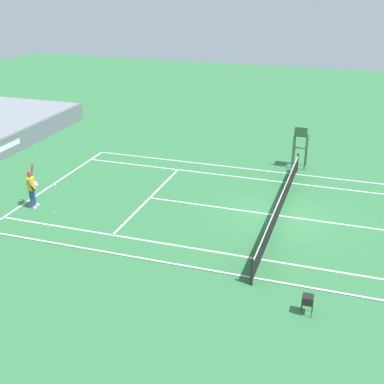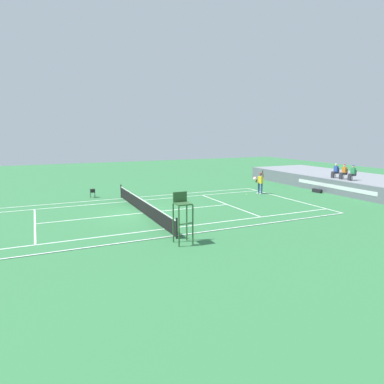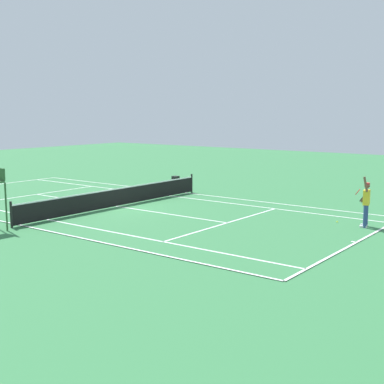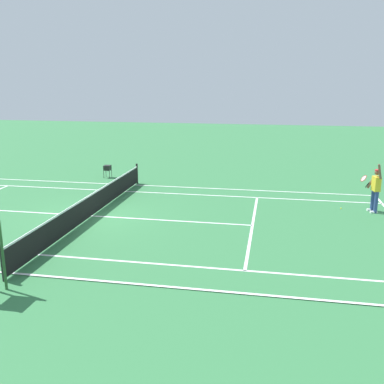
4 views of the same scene
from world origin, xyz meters
name	(u,v)px [view 2 (image 2 of 4)]	position (x,y,z in m)	size (l,w,h in m)	color
ground_plane	(142,213)	(0.00, 0.00, 0.00)	(80.00, 80.00, 0.00)	#337542
court	(142,213)	(0.00, 0.00, 0.01)	(11.08, 23.88, 0.03)	#337542
net	(142,206)	(0.00, 0.00, 0.52)	(11.98, 0.10, 1.07)	black
barrier_wall	(334,187)	(0.00, 16.94, 0.61)	(23.95, 0.25, 1.22)	slate
bleacher_platform	(364,184)	(0.00, 20.58, 0.61)	(23.95, 7.04, 1.22)	gray
spectator_seated_0	(335,171)	(-1.04, 18.07, 1.83)	(0.44, 0.60, 1.27)	#474C56
spectator_seated_1	(344,172)	(-0.14, 18.07, 1.83)	(0.44, 0.60, 1.27)	#474C56
spectator_seated_2	(352,173)	(0.76, 18.07, 1.83)	(0.44, 0.60, 1.27)	#474C56
tennis_player	(260,182)	(-2.71, 11.22, 0.99)	(0.74, 0.75, 2.08)	navy
tennis_ball	(246,194)	(-2.91, 9.98, 0.03)	(0.07, 0.07, 0.07)	#D1E533
umpire_chair	(182,211)	(6.66, 0.00, 1.56)	(0.77, 0.77, 2.44)	#2D562D
equipment_bag	(317,191)	(-1.18, 16.22, 0.16)	(0.93, 0.43, 0.32)	black
ball_hopper	(92,191)	(-7.04, -2.08, 0.57)	(0.36, 0.36, 0.70)	black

